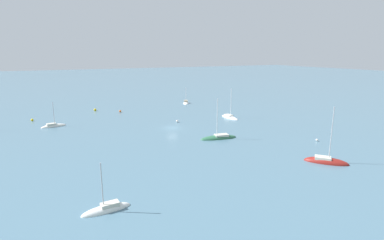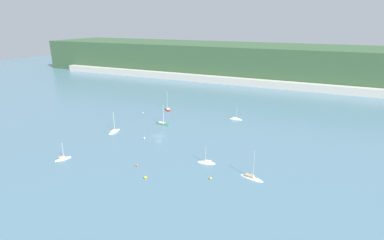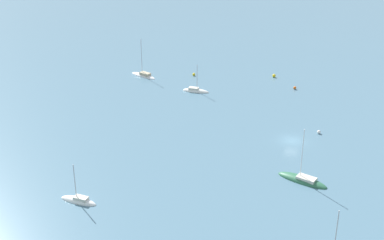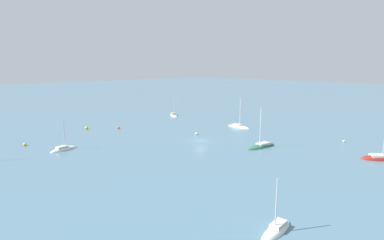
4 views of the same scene
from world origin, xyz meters
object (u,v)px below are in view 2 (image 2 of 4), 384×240
sailboat_5 (251,178)px  mooring_buoy_2 (143,113)px  sailboat_2 (114,132)px  sailboat_1 (63,159)px  sailboat_3 (206,163)px  mooring_buoy_4 (144,138)px  sailboat_6 (163,124)px  sailboat_0 (236,119)px  mooring_buoy_0 (211,178)px  sailboat_4 (168,110)px  mooring_buoy_3 (145,177)px  mooring_buoy_1 (137,165)px

sailboat_5 → mooring_buoy_2: 82.44m
sailboat_2 → sailboat_5: 66.99m
sailboat_1 → mooring_buoy_2: 59.22m
sailboat_3 → sailboat_2: bearing=-23.2°
mooring_buoy_2 → mooring_buoy_4: (20.78, -30.79, 0.08)m
sailboat_3 → sailboat_6: (-33.94, 29.23, -0.01)m
sailboat_0 → sailboat_3: (4.48, -50.73, -0.00)m
sailboat_1 → mooring_buoy_0: (53.00, 8.34, 0.22)m
sailboat_4 → mooring_buoy_3: sailboat_4 is taller
sailboat_2 → mooring_buoy_3: 45.71m
sailboat_5 → sailboat_6: 60.49m
sailboat_1 → mooring_buoy_0: 53.65m
sailboat_5 → mooring_buoy_0: sailboat_5 is taller
sailboat_1 → sailboat_2: (-0.85, 29.72, -0.04)m
mooring_buoy_3 → sailboat_0: bearing=82.5°
sailboat_0 → mooring_buoy_2: bearing=-172.9°
sailboat_3 → mooring_buoy_0: size_ratio=10.24×
sailboat_2 → mooring_buoy_0: bearing=-114.4°
sailboat_5 → mooring_buoy_1: sailboat_5 is taller
sailboat_5 → mooring_buoy_4: (-48.47, 13.92, 0.21)m
mooring_buoy_3 → mooring_buoy_4: (-18.38, 27.79, -0.08)m
mooring_buoy_2 → mooring_buoy_3: size_ratio=0.63×
sailboat_4 → mooring_buoy_0: size_ratio=15.64×
sailboat_5 → mooring_buoy_0: 12.81m
sailboat_3 → mooring_buoy_0: sailboat_3 is taller
sailboat_2 → mooring_buoy_2: (-4.07, 29.30, 0.17)m
sailboat_2 → mooring_buoy_4: (16.71, -1.50, 0.25)m
sailboat_1 → mooring_buoy_3: bearing=-65.6°
sailboat_3 → sailboat_0: bearing=-94.9°
sailboat_0 → sailboat_4: sailboat_4 is taller
mooring_buoy_2 → sailboat_3: bearing=-37.8°
sailboat_5 → mooring_buoy_0: bearing=-139.1°
sailboat_0 → mooring_buoy_1: size_ratio=9.84×
sailboat_1 → sailboat_2: sailboat_2 is taller
sailboat_2 → sailboat_6: 22.99m
sailboat_5 → sailboat_6: size_ratio=1.01×
sailboat_6 → mooring_buoy_0: bearing=-35.5°
sailboat_2 → mooring_buoy_2: size_ratio=17.87×
sailboat_4 → mooring_buoy_2: size_ratio=20.93×
sailboat_3 → mooring_buoy_4: size_ratio=10.61×
sailboat_3 → sailboat_1: bearing=11.0°
sailboat_1 → sailboat_4: sailboat_4 is taller
sailboat_2 → mooring_buoy_1: 36.38m
sailboat_0 → mooring_buoy_3: size_ratio=8.38×
sailboat_6 → mooring_buoy_4: bearing=-74.4°
sailboat_0 → sailboat_6: sailboat_6 is taller
sailboat_1 → sailboat_0: bearing=-8.4°
mooring_buoy_1 → sailboat_6: bearing=108.0°
sailboat_5 → mooring_buoy_0: (-11.34, -5.96, 0.23)m
sailboat_3 → sailboat_6: 44.79m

